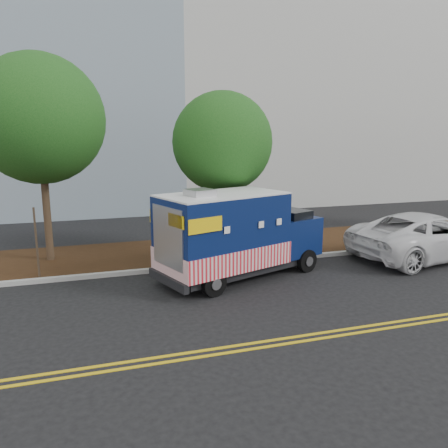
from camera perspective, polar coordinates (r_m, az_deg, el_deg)
name	(u,v)px	position (r m, az deg, el deg)	size (l,w,h in m)	color
ground	(208,281)	(14.14, -2.10, -7.43)	(120.00, 120.00, 0.00)	black
curb	(198,266)	(15.41, -3.48, -5.54)	(120.00, 0.18, 0.15)	#9E9E99
mulch_strip	(185,251)	(17.38, -5.15, -3.58)	(120.00, 4.00, 0.15)	black
centerline_near	(260,342)	(10.24, 4.73, -15.12)	(120.00, 0.10, 0.01)	gold
centerline_far	(264,347)	(10.03, 5.28, -15.73)	(120.00, 0.10, 0.01)	gold
tree_a	(39,119)	(16.57, -22.98, 12.46)	(4.43, 4.43, 7.34)	#38281C
tree_b	(222,142)	(16.40, -0.21, 10.61)	(3.71, 3.71, 6.19)	#38281C
sign_post	(37,245)	(14.97, -23.27, -2.53)	(0.06, 0.06, 2.40)	#473828
food_truck	(235,237)	(14.07, 1.43, -1.73)	(6.07, 3.83, 3.02)	black
white_car	(428,236)	(18.23, 25.06, -1.38)	(2.86, 6.19, 1.72)	silver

